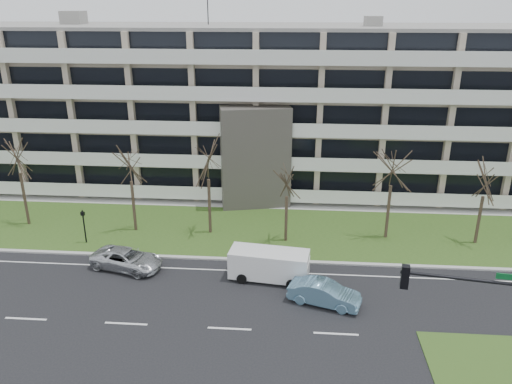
# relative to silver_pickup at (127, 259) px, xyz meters

# --- Properties ---
(ground) EXTENTS (160.00, 160.00, 0.00)m
(ground) POSITION_rel_silver_pickup_xyz_m (7.95, -6.29, -0.69)
(ground) COLOR black
(ground) RESTS_ON ground
(grass_verge) EXTENTS (90.00, 10.00, 0.06)m
(grass_verge) POSITION_rel_silver_pickup_xyz_m (7.95, 6.71, -0.66)
(grass_verge) COLOR #2C4C19
(grass_verge) RESTS_ON ground
(curb) EXTENTS (90.00, 0.35, 0.12)m
(curb) POSITION_rel_silver_pickup_xyz_m (7.95, 1.71, -0.63)
(curb) COLOR #B2B2AD
(curb) RESTS_ON ground
(sidewalk) EXTENTS (90.00, 2.00, 0.08)m
(sidewalk) POSITION_rel_silver_pickup_xyz_m (7.95, 12.21, -0.65)
(sidewalk) COLOR #B2B2AD
(sidewalk) RESTS_ON ground
(grass_median) EXTENTS (7.00, 5.00, 0.06)m
(grass_median) POSITION_rel_silver_pickup_xyz_m (21.95, -8.29, -0.66)
(grass_median) COLOR #2C4C19
(grass_median) RESTS_ON ground
(lane_edge_line) EXTENTS (90.00, 0.12, 0.01)m
(lane_edge_line) POSITION_rel_silver_pickup_xyz_m (7.95, 0.21, -0.69)
(lane_edge_line) COLOR white
(lane_edge_line) RESTS_ON ground
(apartment_building) EXTENTS (60.50, 15.10, 18.75)m
(apartment_building) POSITION_rel_silver_pickup_xyz_m (7.95, 19.03, 6.92)
(apartment_building) COLOR #C4B598
(apartment_building) RESTS_ON ground
(silver_pickup) EXTENTS (5.41, 3.48, 1.39)m
(silver_pickup) POSITION_rel_silver_pickup_xyz_m (0.00, 0.00, 0.00)
(silver_pickup) COLOR silver
(silver_pickup) RESTS_ON ground
(blue_sedan) EXTENTS (4.65, 2.80, 1.45)m
(blue_sedan) POSITION_rel_silver_pickup_xyz_m (13.42, -3.32, 0.03)
(blue_sedan) COLOR #76ACCE
(blue_sedan) RESTS_ON ground
(white_van) EXTENTS (5.42, 2.65, 2.02)m
(white_van) POSITION_rel_silver_pickup_xyz_m (9.96, -0.64, 0.52)
(white_van) COLOR white
(white_van) RESTS_ON ground
(traffic_signal) EXTENTS (5.78, 1.20, 6.75)m
(traffic_signal) POSITION_rel_silver_pickup_xyz_m (19.81, -10.70, 3.67)
(traffic_signal) COLOR black
(traffic_signal) RESTS_ON ground
(pedestrian_signal) EXTENTS (0.30, 0.27, 2.73)m
(pedestrian_signal) POSITION_rel_silver_pickup_xyz_m (-4.37, 3.49, 1.05)
(pedestrian_signal) COLOR black
(pedestrian_signal) RESTS_ON ground
(tree_1) EXTENTS (4.02, 4.02, 8.03)m
(tree_1) POSITION_rel_silver_pickup_xyz_m (-10.49, 6.47, 5.55)
(tree_1) COLOR #382B21
(tree_1) RESTS_ON ground
(tree_2) EXTENTS (3.77, 3.77, 7.54)m
(tree_2) POSITION_rel_silver_pickup_xyz_m (-1.27, 6.02, 5.17)
(tree_2) COLOR #382B21
(tree_2) RESTS_ON ground
(tree_3) EXTENTS (4.05, 4.05, 8.11)m
(tree_3) POSITION_rel_silver_pickup_xyz_m (4.83, 6.06, 5.61)
(tree_3) COLOR #382B21
(tree_3) RESTS_ON ground
(tree_4) EXTENTS (3.29, 3.29, 6.58)m
(tree_4) POSITION_rel_silver_pickup_xyz_m (10.88, 5.06, 4.41)
(tree_4) COLOR #382B21
(tree_4) RESTS_ON ground
(tree_5) EXTENTS (3.89, 3.89, 7.78)m
(tree_5) POSITION_rel_silver_pickup_xyz_m (18.69, 6.25, 5.36)
(tree_5) COLOR #382B21
(tree_5) RESTS_ON ground
(tree_6) EXTENTS (3.44, 3.44, 6.87)m
(tree_6) POSITION_rel_silver_pickup_xyz_m (25.39, 5.82, 4.65)
(tree_6) COLOR #382B21
(tree_6) RESTS_ON ground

